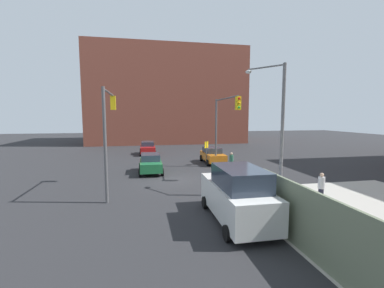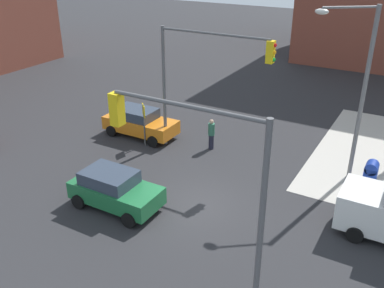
{
  "view_description": "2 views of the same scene",
  "coord_description": "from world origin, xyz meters",
  "px_view_note": "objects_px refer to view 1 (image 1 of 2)",
  "views": [
    {
      "loc": [
        19.28,
        -2.43,
        4.9
      ],
      "look_at": [
        -1.81,
        1.62,
        2.56
      ],
      "focal_mm": 24.0,
      "sensor_mm": 36.0,
      "label": 1
    },
    {
      "loc": [
        7.57,
        -13.6,
        10.3
      ],
      "look_at": [
        -0.67,
        0.78,
        2.42
      ],
      "focal_mm": 40.0,
      "sensor_mm": 36.0,
      "label": 2
    }
  ],
  "objects_px": {
    "pedestrian_crossing": "(321,187)",
    "pedestrian_waiting": "(231,162)",
    "street_lamp_corner": "(277,119)",
    "mailbox_blue": "(277,189)",
    "hatchback_red": "(148,148)",
    "van_white_delivery": "(237,195)",
    "traffic_signal_nw_corner": "(224,119)",
    "traffic_signal_se_corner": "(109,121)",
    "hatchback_orange": "(213,155)",
    "hatchback_green": "(151,163)"
  },
  "relations": [
    {
      "from": "hatchback_green",
      "to": "traffic_signal_nw_corner",
      "type": "bearing_deg",
      "value": 82.86
    },
    {
      "from": "mailbox_blue",
      "to": "hatchback_red",
      "type": "xyz_separation_m",
      "value": [
        -20.16,
        -6.86,
        0.08
      ]
    },
    {
      "from": "street_lamp_corner",
      "to": "hatchback_red",
      "type": "distance_m",
      "value": 20.64
    },
    {
      "from": "hatchback_red",
      "to": "hatchback_orange",
      "type": "relative_size",
      "value": 0.91
    },
    {
      "from": "hatchback_orange",
      "to": "traffic_signal_nw_corner",
      "type": "bearing_deg",
      "value": -2.81
    },
    {
      "from": "traffic_signal_se_corner",
      "to": "traffic_signal_nw_corner",
      "type": "bearing_deg",
      "value": 117.84
    },
    {
      "from": "street_lamp_corner",
      "to": "hatchback_orange",
      "type": "distance_m",
      "value": 12.01
    },
    {
      "from": "hatchback_red",
      "to": "van_white_delivery",
      "type": "height_order",
      "value": "van_white_delivery"
    },
    {
      "from": "mailbox_blue",
      "to": "street_lamp_corner",
      "type": "bearing_deg",
      "value": 155.88
    },
    {
      "from": "traffic_signal_nw_corner",
      "to": "pedestrian_crossing",
      "type": "xyz_separation_m",
      "value": [
        8.96,
        2.9,
        -3.76
      ]
    },
    {
      "from": "hatchback_green",
      "to": "hatchback_red",
      "type": "relative_size",
      "value": 1.0
    },
    {
      "from": "van_white_delivery",
      "to": "pedestrian_waiting",
      "type": "distance_m",
      "value": 10.89
    },
    {
      "from": "street_lamp_corner",
      "to": "mailbox_blue",
      "type": "height_order",
      "value": "street_lamp_corner"
    },
    {
      "from": "traffic_signal_se_corner",
      "to": "hatchback_orange",
      "type": "relative_size",
      "value": 1.52
    },
    {
      "from": "traffic_signal_se_corner",
      "to": "pedestrian_waiting",
      "type": "relative_size",
      "value": 3.79
    },
    {
      "from": "traffic_signal_se_corner",
      "to": "hatchback_green",
      "type": "xyz_separation_m",
      "value": [
        -5.54,
        2.68,
        -3.76
      ]
    },
    {
      "from": "traffic_signal_se_corner",
      "to": "van_white_delivery",
      "type": "xyz_separation_m",
      "value": [
        5.75,
        6.3,
        -3.32
      ]
    },
    {
      "from": "traffic_signal_se_corner",
      "to": "pedestrian_crossing",
      "type": "height_order",
      "value": "traffic_signal_se_corner"
    },
    {
      "from": "traffic_signal_se_corner",
      "to": "mailbox_blue",
      "type": "height_order",
      "value": "traffic_signal_se_corner"
    },
    {
      "from": "traffic_signal_se_corner",
      "to": "street_lamp_corner",
      "type": "distance_m",
      "value": 10.34
    },
    {
      "from": "street_lamp_corner",
      "to": "pedestrian_waiting",
      "type": "height_order",
      "value": "street_lamp_corner"
    },
    {
      "from": "hatchback_red",
      "to": "traffic_signal_se_corner",
      "type": "bearing_deg",
      "value": -9.05
    },
    {
      "from": "hatchback_green",
      "to": "hatchback_red",
      "type": "xyz_separation_m",
      "value": [
        -11.01,
        -0.04,
        -0.0
      ]
    },
    {
      "from": "hatchback_orange",
      "to": "pedestrian_waiting",
      "type": "bearing_deg",
      "value": 6.3
    },
    {
      "from": "street_lamp_corner",
      "to": "mailbox_blue",
      "type": "relative_size",
      "value": 5.59
    },
    {
      "from": "pedestrian_crossing",
      "to": "pedestrian_waiting",
      "type": "height_order",
      "value": "pedestrian_crossing"
    },
    {
      "from": "traffic_signal_se_corner",
      "to": "hatchback_green",
      "type": "relative_size",
      "value": 1.67
    },
    {
      "from": "traffic_signal_nw_corner",
      "to": "van_white_delivery",
      "type": "bearing_deg",
      "value": -14.42
    },
    {
      "from": "hatchback_green",
      "to": "hatchback_orange",
      "type": "distance_m",
      "value": 7.4
    },
    {
      "from": "van_white_delivery",
      "to": "pedestrian_crossing",
      "type": "distance_m",
      "value": 5.82
    },
    {
      "from": "street_lamp_corner",
      "to": "traffic_signal_nw_corner",
      "type": "bearing_deg",
      "value": -171.3
    },
    {
      "from": "traffic_signal_se_corner",
      "to": "mailbox_blue",
      "type": "xyz_separation_m",
      "value": [
        3.61,
        9.5,
        -3.84
      ]
    },
    {
      "from": "traffic_signal_nw_corner",
      "to": "pedestrian_crossing",
      "type": "relative_size",
      "value": 3.75
    },
    {
      "from": "traffic_signal_se_corner",
      "to": "hatchback_green",
      "type": "height_order",
      "value": "traffic_signal_se_corner"
    },
    {
      "from": "hatchback_orange",
      "to": "pedestrian_crossing",
      "type": "height_order",
      "value": "pedestrian_crossing"
    },
    {
      "from": "mailbox_blue",
      "to": "van_white_delivery",
      "type": "bearing_deg",
      "value": -56.2
    },
    {
      "from": "hatchback_orange",
      "to": "traffic_signal_se_corner",
      "type": "bearing_deg",
      "value": -45.57
    },
    {
      "from": "pedestrian_waiting",
      "to": "mailbox_blue",
      "type": "bearing_deg",
      "value": 109.11
    },
    {
      "from": "traffic_signal_se_corner",
      "to": "hatchback_orange",
      "type": "bearing_deg",
      "value": 134.43
    },
    {
      "from": "mailbox_blue",
      "to": "pedestrian_waiting",
      "type": "relative_size",
      "value": 0.83
    },
    {
      "from": "street_lamp_corner",
      "to": "van_white_delivery",
      "type": "height_order",
      "value": "street_lamp_corner"
    },
    {
      "from": "hatchback_green",
      "to": "pedestrian_waiting",
      "type": "xyz_separation_m",
      "value": [
        0.95,
        7.02,
        0.05
      ]
    },
    {
      "from": "traffic_signal_se_corner",
      "to": "pedestrian_crossing",
      "type": "relative_size",
      "value": 3.75
    },
    {
      "from": "traffic_signal_se_corner",
      "to": "hatchback_red",
      "type": "xyz_separation_m",
      "value": [
        -16.55,
        2.64,
        -3.76
      ]
    },
    {
      "from": "hatchback_red",
      "to": "pedestrian_crossing",
      "type": "relative_size",
      "value": 2.24
    },
    {
      "from": "hatchback_green",
      "to": "van_white_delivery",
      "type": "bearing_deg",
      "value": 17.79
    },
    {
      "from": "hatchback_orange",
      "to": "van_white_delivery",
      "type": "height_order",
      "value": "van_white_delivery"
    },
    {
      "from": "hatchback_red",
      "to": "hatchback_green",
      "type": "bearing_deg",
      "value": 0.21
    },
    {
      "from": "hatchback_red",
      "to": "pedestrian_waiting",
      "type": "bearing_deg",
      "value": 30.57
    },
    {
      "from": "traffic_signal_se_corner",
      "to": "hatchback_red",
      "type": "distance_m",
      "value": 17.18
    }
  ]
}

